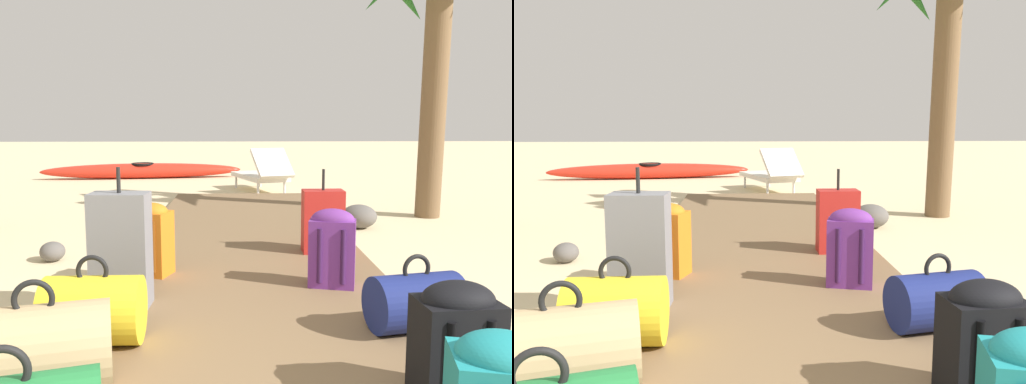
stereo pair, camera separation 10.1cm
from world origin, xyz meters
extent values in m
plane|color=beige|center=(0.00, 3.00, 0.00)|extent=(60.00, 60.00, 0.00)
cube|color=brown|center=(0.00, 3.75, 0.04)|extent=(2.02, 7.50, 0.08)
cube|color=#6B2D84|center=(0.56, 2.69, 0.31)|extent=(0.35, 0.26, 0.47)
ellipsoid|color=#6B2D84|center=(0.56, 2.69, 0.55)|extent=(0.33, 0.24, 0.16)
cylinder|color=#351642|center=(0.47, 2.62, 0.31)|extent=(0.04, 0.04, 0.37)
cylinder|color=#351642|center=(0.62, 2.59, 0.31)|extent=(0.04, 0.04, 0.37)
cube|color=orange|center=(-0.72, 3.03, 0.32)|extent=(0.32, 0.29, 0.47)
ellipsoid|color=orange|center=(-0.72, 3.03, 0.55)|extent=(0.30, 0.28, 0.13)
cylinder|color=#70380C|center=(-0.82, 2.95, 0.32)|extent=(0.05, 0.05, 0.38)
cylinder|color=#70380C|center=(-0.69, 2.90, 0.32)|extent=(0.05, 0.05, 0.38)
cylinder|color=gold|center=(-0.82, 1.80, 0.26)|extent=(0.49, 0.36, 0.35)
torus|color=black|center=(-0.82, 1.80, 0.46)|extent=(0.16, 0.02, 0.16)
cylinder|color=navy|center=(0.87, 1.90, 0.24)|extent=(0.54, 0.40, 0.31)
torus|color=black|center=(0.87, 1.90, 0.42)|extent=(0.17, 0.06, 0.16)
torus|color=black|center=(-0.77, 0.63, 0.50)|extent=(0.16, 0.07, 0.16)
cylinder|color=tan|center=(-0.90, 1.23, 0.28)|extent=(0.66, 0.53, 0.40)
torus|color=black|center=(-0.90, 1.23, 0.51)|extent=(0.16, 0.06, 0.16)
cube|color=slate|center=(-0.80, 2.35, 0.43)|extent=(0.36, 0.23, 0.70)
cylinder|color=black|center=(-0.80, 2.35, 0.86)|extent=(0.02, 0.02, 0.16)
cube|color=red|center=(0.66, 3.66, 0.35)|extent=(0.35, 0.22, 0.55)
cylinder|color=black|center=(0.66, 3.66, 0.72)|extent=(0.02, 0.02, 0.18)
ellipsoid|color=#197A7F|center=(0.71, 0.68, 0.50)|extent=(0.33, 0.29, 0.15)
cube|color=black|center=(0.78, 1.17, 0.29)|extent=(0.33, 0.25, 0.43)
ellipsoid|color=black|center=(0.78, 1.17, 0.51)|extent=(0.31, 0.23, 0.16)
cylinder|color=black|center=(0.71, 1.05, 0.29)|extent=(0.04, 0.04, 0.34)
cylinder|color=black|center=(0.86, 1.06, 0.29)|extent=(0.04, 0.04, 0.34)
cylinder|color=brown|center=(2.37, 5.69, 1.60)|extent=(0.31, 0.45, 3.21)
cube|color=white|center=(0.33, 8.42, 0.26)|extent=(1.02, 1.52, 0.08)
cube|color=white|center=(0.52, 7.86, 0.54)|extent=(0.73, 0.68, 0.47)
cylinder|color=silver|center=(-0.08, 8.87, 0.11)|extent=(0.04, 0.04, 0.22)
cylinder|color=silver|center=(0.37, 9.03, 0.11)|extent=(0.04, 0.04, 0.22)
cylinder|color=silver|center=(0.28, 7.81, 0.11)|extent=(0.04, 0.04, 0.22)
cylinder|color=silver|center=(0.73, 7.97, 0.11)|extent=(0.04, 0.04, 0.22)
ellipsoid|color=red|center=(-2.11, 10.63, 0.16)|extent=(4.32, 1.04, 0.33)
torus|color=black|center=(-2.11, 10.63, 0.31)|extent=(0.55, 0.55, 0.05)
ellipsoid|color=#5B5651|center=(1.32, 5.07, 0.14)|extent=(0.42, 0.42, 0.27)
ellipsoid|color=#5B5651|center=(-1.70, 3.74, 0.09)|extent=(0.28, 0.29, 0.17)
camera|label=1|loc=(-0.10, -0.79, 1.20)|focal=36.71mm
camera|label=2|loc=(-0.20, -0.79, 1.20)|focal=36.71mm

